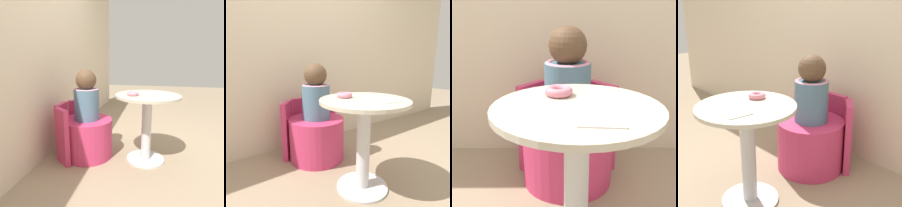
# 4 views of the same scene
# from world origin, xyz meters

# --- Properties ---
(ground_plane) EXTENTS (12.00, 12.00, 0.00)m
(ground_plane) POSITION_xyz_m (0.00, 0.00, 0.00)
(ground_plane) COLOR gray
(back_wall) EXTENTS (6.00, 0.06, 2.40)m
(back_wall) POSITION_xyz_m (0.00, 1.13, 1.20)
(back_wall) COLOR beige
(back_wall) RESTS_ON ground_plane
(round_table) EXTENTS (0.65, 0.65, 0.70)m
(round_table) POSITION_xyz_m (0.03, 0.03, 0.48)
(round_table) COLOR silver
(round_table) RESTS_ON ground_plane
(tub_chair) EXTENTS (0.54, 0.54, 0.42)m
(tub_chair) POSITION_xyz_m (0.01, 0.67, 0.21)
(tub_chair) COLOR #C63360
(tub_chair) RESTS_ON ground_plane
(booth_backrest) EXTENTS (0.64, 0.23, 0.58)m
(booth_backrest) POSITION_xyz_m (0.01, 0.89, 0.29)
(booth_backrest) COLOR #C63360
(booth_backrest) RESTS_ON ground_plane
(child_figure) EXTENTS (0.26, 0.26, 0.53)m
(child_figure) POSITION_xyz_m (0.01, 0.67, 0.66)
(child_figure) COLOR slate
(child_figure) RESTS_ON tub_chair
(donut) EXTENTS (0.12, 0.12, 0.04)m
(donut) POSITION_xyz_m (-0.04, 0.17, 0.72)
(donut) COLOR pink
(donut) RESTS_ON round_table
(paper_napkin) EXTENTS (0.17, 0.17, 0.01)m
(paper_napkin) POSITION_xyz_m (0.10, -0.10, 0.71)
(paper_napkin) COLOR silver
(paper_napkin) RESTS_ON round_table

